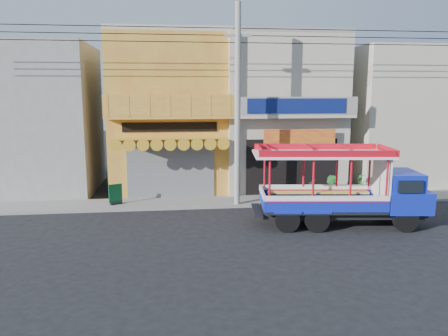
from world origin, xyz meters
name	(u,v)px	position (x,y,z in m)	size (l,w,h in m)	color
ground	(275,227)	(0.00, 0.00, 0.00)	(90.00, 90.00, 0.00)	black
sidewalk	(256,201)	(0.00, 4.00, 0.06)	(30.00, 2.00, 0.12)	slate
shophouse_left	(170,112)	(-4.00, 7.96, 4.11)	(6.00, 7.50, 8.24)	#CA772C
shophouse_right	(278,112)	(2.00, 7.96, 4.11)	(6.00, 6.75, 8.24)	#BAAC99
party_pilaster	(233,117)	(-1.00, 4.85, 4.00)	(0.35, 0.30, 8.00)	#BAAC99
filler_building_left	(36,119)	(-11.00, 8.00, 3.80)	(6.00, 6.00, 7.60)	gray
filler_building_right	(396,116)	(9.00, 8.00, 3.80)	(6.00, 6.00, 7.60)	#BAAC99
utility_pole	(241,96)	(-0.85, 3.30, 5.03)	(28.00, 0.26, 9.00)	gray
songthaew_truck	(353,188)	(3.07, -0.06, 1.50)	(6.88, 2.91, 3.12)	black
green_sign	(116,196)	(-6.54, 3.90, 0.51)	(0.59, 0.47, 0.94)	black
potted_plant_a	(307,189)	(2.50, 3.90, 0.60)	(0.86, 0.74, 0.95)	#1A5B1F
potted_plant_b	(332,186)	(3.82, 4.12, 0.64)	(0.57, 0.46, 1.04)	#1A5B1F
potted_plant_c	(361,183)	(5.54, 4.63, 0.63)	(0.57, 0.57, 1.02)	#1A5B1F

